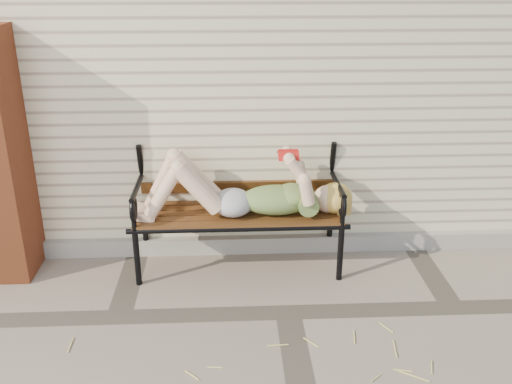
{
  "coord_description": "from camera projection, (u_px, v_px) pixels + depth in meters",
  "views": [
    {
      "loc": [
        -0.41,
        -3.58,
        2.43
      ],
      "look_at": [
        -0.21,
        0.63,
        0.72
      ],
      "focal_mm": 40.0,
      "sensor_mm": 36.0,
      "label": 1
    }
  ],
  "objects": [
    {
      "name": "garden_bench",
      "position": [
        238.0,
        189.0,
        4.73
      ],
      "size": [
        1.85,
        0.74,
        1.2
      ],
      "color": "black",
      "rests_on": "ground"
    },
    {
      "name": "reading_woman",
      "position": [
        240.0,
        191.0,
        4.58
      ],
      "size": [
        1.74,
        0.4,
        0.55
      ],
      "color": "#0A434B",
      "rests_on": "ground"
    },
    {
      "name": "house_wall",
      "position": [
        264.0,
        49.0,
        6.45
      ],
      "size": [
        8.0,
        4.0,
        3.0
      ],
      "primitive_type": "cube",
      "color": "beige",
      "rests_on": "ground"
    },
    {
      "name": "ground",
      "position": [
        288.0,
        312.0,
        4.24
      ],
      "size": [
        80.0,
        80.0,
        0.0
      ],
      "primitive_type": "plane",
      "color": "gray",
      "rests_on": "ground"
    },
    {
      "name": "foundation_strip",
      "position": [
        277.0,
        244.0,
        5.11
      ],
      "size": [
        8.0,
        0.1,
        0.15
      ],
      "primitive_type": "cube",
      "color": "gray",
      "rests_on": "ground"
    }
  ]
}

